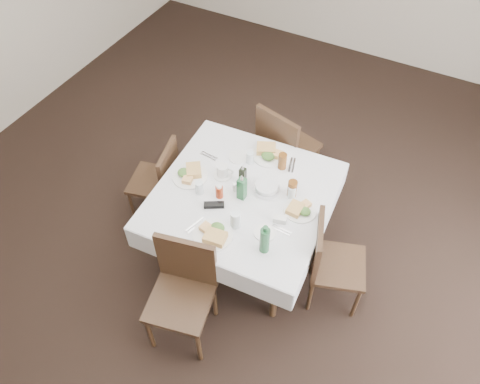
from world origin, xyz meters
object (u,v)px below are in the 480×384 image
at_px(water_w, 199,188).
at_px(oil_cruet_dark, 243,175).
at_px(chair_north, 283,145).
at_px(chair_west, 160,177).
at_px(chair_east, 328,258).
at_px(water_n, 250,158).
at_px(coffee_mug, 223,171).
at_px(oil_cruet_green, 242,188).
at_px(ketchup_bottle, 219,191).
at_px(dining_table, 243,200).
at_px(green_bottle, 265,240).
at_px(water_e, 292,192).
at_px(chair_south, 183,285).
at_px(bread_basket, 267,188).
at_px(water_s, 236,219).

relative_size(water_w, oil_cruet_dark, 0.59).
height_order(chair_north, chair_west, chair_north).
relative_size(chair_east, water_n, 7.73).
xyz_separation_m(oil_cruet_dark, coffee_mug, (-0.18, -0.01, -0.03)).
xyz_separation_m(water_w, oil_cruet_green, (0.31, 0.11, 0.05)).
bearing_deg(ketchup_bottle, dining_table, 36.22).
bearing_deg(water_n, chair_east, -24.45).
xyz_separation_m(oil_cruet_dark, green_bottle, (0.43, -0.49, 0.03)).
bearing_deg(oil_cruet_dark, water_e, 5.70).
distance_m(chair_south, water_e, 1.07).
distance_m(dining_table, water_n, 0.37).
bearing_deg(dining_table, ketchup_bottle, -143.78).
height_order(bread_basket, oil_cruet_dark, oil_cruet_dark).
relative_size(chair_west, water_w, 7.19).
distance_m(water_s, ketchup_bottle, 0.31).
distance_m(oil_cruet_green, green_bottle, 0.51).
bearing_deg(chair_east, oil_cruet_dark, 168.07).
distance_m(chair_west, water_n, 0.87).
bearing_deg(bread_basket, chair_east, -16.78).
bearing_deg(coffee_mug, chair_west, -174.90).
height_order(bread_basket, coffee_mug, coffee_mug).
distance_m(dining_table, water_e, 0.40).
xyz_separation_m(water_n, oil_cruet_green, (0.11, -0.36, 0.05)).
bearing_deg(dining_table, chair_west, 177.21).
relative_size(chair_north, coffee_mug, 5.95).
height_order(chair_north, oil_cruet_green, oil_cruet_green).
xyz_separation_m(water_s, oil_cruet_dark, (-0.15, 0.40, 0.01)).
bearing_deg(dining_table, coffee_mug, 157.51).
relative_size(dining_table, bread_basket, 7.00).
distance_m(chair_east, water_n, 1.02).
bearing_deg(chair_west, bread_basket, 4.31).
relative_size(chair_south, ketchup_bottle, 7.39).
distance_m(chair_west, bread_basket, 1.05).
bearing_deg(water_w, dining_table, 25.83).
bearing_deg(chair_west, coffee_mug, 5.10).
relative_size(water_n, green_bottle, 0.42).
bearing_deg(chair_west, water_n, 21.11).
bearing_deg(chair_west, water_w, -19.19).
height_order(water_n, oil_cruet_green, oil_cruet_green).
relative_size(dining_table, ketchup_bottle, 11.14).
bearing_deg(bread_basket, chair_south, -102.97).
bearing_deg(water_s, chair_east, 18.09).
bearing_deg(dining_table, water_s, -72.60).
bearing_deg(ketchup_bottle, water_w, -166.16).
distance_m(dining_table, coffee_mug, 0.28).
relative_size(chair_east, oil_cruet_green, 3.45).
bearing_deg(water_w, chair_east, 3.96).
height_order(oil_cruet_green, ketchup_bottle, oil_cruet_green).
xyz_separation_m(water_n, coffee_mug, (-0.13, -0.23, -0.01)).
distance_m(coffee_mug, green_bottle, 0.78).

